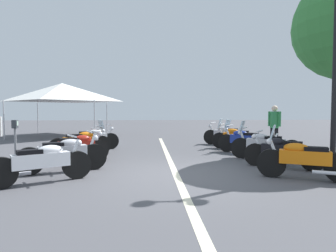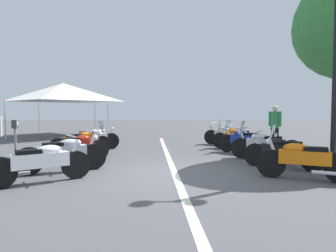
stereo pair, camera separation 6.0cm
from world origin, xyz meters
name	(u,v)px [view 1 (the left image)]	position (x,y,z in m)	size (l,w,h in m)	color
ground_plane	(176,174)	(0.00, 0.00, 0.00)	(80.00, 80.00, 0.00)	#4C4C51
lane_centre_stripe	(169,157)	(2.47, 0.00, 0.00)	(13.14, 0.16, 0.01)	beige
motorcycle_left_row_0	(42,162)	(-0.70, 2.90, 0.46)	(1.22, 1.90, 1.00)	black
motorcycle_left_row_1	(64,154)	(0.41, 2.78, 0.47)	(1.05, 2.07, 1.02)	black
motorcycle_left_row_2	(77,147)	(1.79, 2.77, 0.45)	(1.16, 1.77, 1.00)	black
motorcycle_left_row_3	(82,142)	(3.11, 2.94, 0.47)	(1.21, 1.93, 1.21)	black
motorcycle_left_row_4	(92,138)	(4.43, 2.83, 0.46)	(1.09, 2.00, 1.00)	black
motorcycle_right_row_0	(303,159)	(-0.76, -2.78, 0.47)	(1.07, 1.89, 1.22)	black
motorcycle_right_row_1	(282,151)	(0.51, -2.91, 0.45)	(1.30, 1.77, 1.00)	black
motorcycle_right_row_2	(265,145)	(1.83, -2.97, 0.48)	(1.24, 1.93, 1.22)	black
motorcycle_right_row_3	(244,140)	(3.22, -2.78, 0.48)	(1.38, 1.68, 1.22)	black
motorcycle_right_row_4	(236,137)	(4.42, -2.85, 0.47)	(1.08, 1.85, 1.21)	black
motorcycle_right_row_5	(227,135)	(5.71, -2.82, 0.47)	(1.30, 1.90, 1.01)	black
parking_meter	(15,135)	(1.08, 4.23, 0.90)	(0.19, 0.14, 1.29)	slate
bystander_1	(274,124)	(4.06, -4.27, 1.03)	(0.44, 0.36, 1.74)	black
event_tent	(62,92)	(11.05, 5.86, 2.65)	(5.19, 5.19, 3.20)	white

